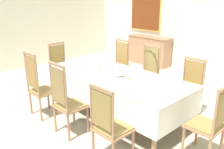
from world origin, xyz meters
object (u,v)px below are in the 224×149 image
Objects in this scene: chair_north_b at (147,73)px; chair_north_a at (118,65)px; dining_table at (114,79)px; candlestick_west at (101,64)px; spoon_primary at (90,58)px; sideboard at (149,50)px; chair_south_a at (39,85)px; bowl_far_right at (133,92)px; candlestick_east at (130,73)px; bowl_near_right at (137,71)px; chair_head_east at (210,122)px; chair_north_c at (189,87)px; bowl_far_left at (102,81)px; spoon_secondary at (143,73)px; framed_painting at (146,9)px; bowl_near_left at (92,59)px; chair_south_c at (109,124)px; chair_head_west at (61,67)px; chair_south_b at (66,100)px; soup_tureen at (120,71)px.

chair_north_a is at bearing -0.02° from chair_north_b.
candlestick_west is (-0.37, -0.00, 0.20)m from dining_table.
sideboard is at bearing 110.34° from spoon_primary.
chair_south_a reaches higher than chair_north_a.
candlestick_east is at bearing 136.80° from bowl_far_right.
candlestick_west is 0.68m from bowl_near_right.
candlestick_west is (-2.13, -0.00, 0.35)m from chair_head_east.
chair_north_c is (1.81, -0.01, -0.04)m from chair_north_a.
chair_north_b is 0.96m from chair_north_c.
bowl_far_left is 0.10× the size of sideboard.
sideboard reaches higher than dining_table.
spoon_secondary is (0.12, 0.03, -0.01)m from bowl_near_right.
chair_north_c is 0.74× the size of framed_painting.
chair_north_b is 0.66m from spoon_secondary.
bowl_near_left is 1.31× the size of bowl_far_right.
candlestick_east is (-0.56, -0.99, 0.36)m from chair_north_c.
chair_south_c is 7.34× the size of bowl_far_left.
chair_south_a reaches higher than bowl_near_left.
bowl_near_right is 1.05m from bowl_far_right.
dining_table is 2.52× the size of chair_south_c.
chair_south_c is at bearing 69.80° from chair_head_west.
framed_painting reaches higher than chair_south_c.
chair_north_b is at bearing 108.86° from bowl_near_right.
sideboard is (-2.12, 3.27, -0.44)m from candlestick_east.
chair_south_b is at bearing -64.85° from framed_painting.
bowl_near_left is (-0.23, 1.41, 0.21)m from chair_south_a.
chair_south_b is 7.08× the size of bowl_near_right.
bowl_far_left is 0.84× the size of spoon_primary.
chair_head_west is at bearing 29.83° from chair_north_b.
chair_north_a reaches higher than bowl_far_left.
chair_head_east is at bearing 0.00° from candlestick_west.
framed_painting is at bearing 48.07° from chair_head_east.
candlestick_east reaches higher than bowl_far_left.
chair_north_b is 3.50m from framed_painting.
chair_north_a is at bearing 135.61° from soup_tureen.
chair_north_a is at bearing 132.31° from chair_south_c.
chair_north_a is 3.70× the size of candlestick_west.
bowl_near_right is (0.53, 0.42, -0.10)m from candlestick_west.
spoon_primary is (-1.39, 0.87, -0.01)m from bowl_far_left.
chair_south_a is 2.16m from chair_north_b.
chair_south_c is 1.98m from chair_north_c.
sideboard is at bearing -40.52° from chair_north_c.
chair_south_b is 5.13m from framed_painting.
soup_tureen is 3.80m from sideboard.
chair_head_west is 3.50× the size of candlestick_west.
bowl_near_left is (-0.75, 0.41, -0.10)m from candlestick_west.
chair_south_c is 2.87m from chair_head_west.
bowl_near_left is (-0.23, -0.58, 0.22)m from chair_north_a.
bowl_far_left is (-0.77, 0.56, 0.24)m from chair_south_c.
bowl_near_left is (-1.08, -0.58, 0.22)m from chair_north_b.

